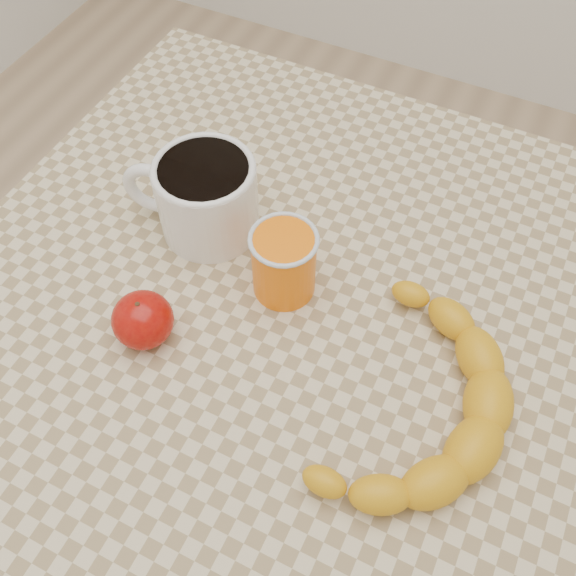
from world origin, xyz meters
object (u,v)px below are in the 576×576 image
at_px(table, 288,336).
at_px(apple, 143,320).
at_px(coffee_mug, 204,195).
at_px(orange_juice_glass, 284,262).
at_px(banana, 414,402).

xyz_separation_m(table, apple, (-0.12, -0.11, 0.12)).
distance_m(coffee_mug, apple, 0.17).
bearing_deg(apple, orange_juice_glass, 49.31).
height_order(orange_juice_glass, banana, orange_juice_glass).
distance_m(table, apple, 0.20).
bearing_deg(apple, coffee_mug, 96.30).
bearing_deg(orange_juice_glass, coffee_mug, 161.17).
distance_m(orange_juice_glass, banana, 0.21).
xyz_separation_m(coffee_mug, banana, (0.31, -0.13, -0.03)).
height_order(orange_juice_glass, apple, orange_juice_glass).
height_order(coffee_mug, banana, coffee_mug).
xyz_separation_m(table, orange_juice_glass, (-0.01, 0.01, 0.13)).
distance_m(table, coffee_mug, 0.20).
bearing_deg(orange_juice_glass, banana, -24.75).
bearing_deg(banana, coffee_mug, 167.76).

